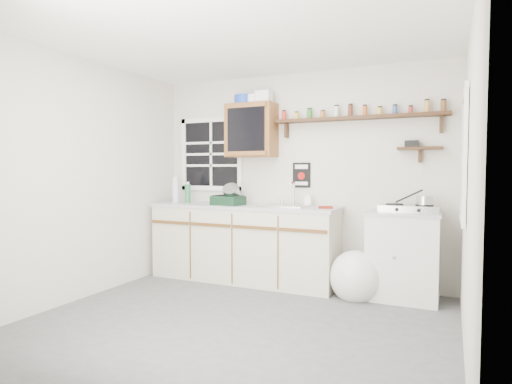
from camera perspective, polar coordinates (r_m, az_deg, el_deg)
room at (r=3.72m, az=-2.46°, el=1.52°), size 3.64×3.24×2.54m
main_cabinet at (r=5.22m, az=-1.65°, el=-6.76°), size 2.31×0.63×0.92m
right_cabinet at (r=4.74m, az=19.02°, el=-7.98°), size 0.73×0.57×0.91m
sink at (r=4.95m, az=3.95°, el=-1.81°), size 0.52×0.44×0.29m
upper_cabinet at (r=5.28m, az=-0.63°, el=8.21°), size 0.60×0.32×0.65m
upper_cabinet_clutter at (r=5.32m, az=-0.60°, el=12.34°), size 0.48×0.24×0.14m
spice_shelf at (r=4.95m, az=13.48°, el=9.72°), size 1.91×0.18×0.35m
secondary_shelf at (r=4.85m, az=20.73°, el=5.54°), size 0.45×0.16×0.24m
warning_sign at (r=5.16m, az=6.09°, el=2.26°), size 0.22×0.02×0.30m
window_back at (r=5.69m, az=-5.97°, el=5.04°), size 0.93×0.03×0.98m
window_right at (r=3.86m, az=26.07°, el=4.24°), size 0.03×0.78×1.08m
water_bottles at (r=5.58m, az=-10.09°, el=0.07°), size 0.20×0.17×0.34m
dish_rack at (r=5.16m, az=-3.61°, el=-0.78°), size 0.39×0.31×0.27m
soap_bottle at (r=5.03m, az=7.01°, el=-0.92°), size 0.08×0.08×0.17m
rag at (r=4.77m, az=9.24°, el=-2.02°), size 0.19×0.17×0.02m
hotplate at (r=4.65m, az=19.74°, el=-2.08°), size 0.59×0.32×0.08m
saucepan at (r=4.63m, az=21.47°, el=-1.08°), size 0.38×0.23×0.17m
trash_bag at (r=4.65m, az=13.09°, el=-10.94°), size 0.47×0.43×0.54m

